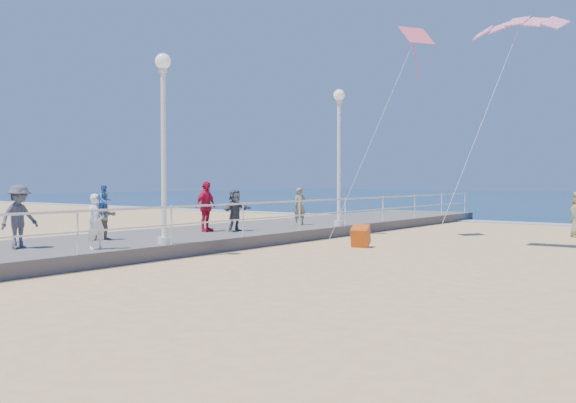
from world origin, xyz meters
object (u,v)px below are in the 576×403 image
Objects in this scene: lamp_post_mid at (163,128)px; spectator_1 at (104,216)px; spectator_3 at (206,206)px; spectator_6 at (300,206)px; spectator_5 at (235,210)px; box_kite at (361,238)px; lamp_post_far at (339,142)px; toddler_held at (105,201)px; woman_holding_toddler at (96,222)px; spectator_2 at (19,217)px.

spectator_1 is at bearing -172.60° from lamp_post_mid.
spectator_3 is 1.19× the size of spectator_6.
spectator_1 is 0.81× the size of spectator_3.
spectator_5 is 4.57m from box_kite.
lamp_post_far is 3.63× the size of spectator_5.
lamp_post_far reaches higher than box_kite.
toddler_held reaches higher than box_kite.
spectator_3 is at bearing 19.17° from woman_holding_toddler.
spectator_3 is (-2.08, -5.25, -2.38)m from lamp_post_far.
lamp_post_far is at bearing -19.06° from spectator_5.
spectator_6 is 2.46× the size of box_kite.
box_kite is at bearing -75.11° from spectator_3.
toddler_held is 6.48m from spectator_5.
woman_holding_toddler is at bearing -100.30° from lamp_post_mid.
lamp_post_far is (0.00, 9.00, 0.00)m from lamp_post_mid.
spectator_3 is at bearing -7.68° from spectator_2.
spectator_3 is at bearing 119.03° from lamp_post_mid.
spectator_2 reaches higher than box_kite.
spectator_1 is at bearing 56.08° from toddler_held.
spectator_3 is at bearing 19.41° from spectator_1.
lamp_post_far is at bearing 0.58° from woman_holding_toddler.
spectator_3 is (-1.72, 5.74, 0.16)m from woman_holding_toddler.
woman_holding_toddler is 0.97× the size of spectator_6.
spectator_3 is 4.65m from spectator_6.
spectator_3 reaches higher than spectator_2.
box_kite is at bearing -36.49° from spectator_2.
spectator_5 reaches higher than box_kite.
spectator_5 is (-1.40, 4.51, -2.53)m from lamp_post_mid.
spectator_2 is at bearing -154.31° from spectator_1.
box_kite is (4.96, 2.10, -0.98)m from spectator_3.
spectator_1 is at bearing 51.40° from woman_holding_toddler.
lamp_post_mid is at bearing -90.00° from lamp_post_far.
woman_holding_toddler is at bearing -108.65° from spectator_1.
spectator_5 is (-1.19, 6.34, -0.53)m from toddler_held.
lamp_post_far is 2.96m from spectator_6.
lamp_post_mid is at bearing -4.10° from toddler_held.
box_kite is at bearing 63.83° from lamp_post_mid.
lamp_post_far is at bearing 1.34° from toddler_held.
woman_holding_toddler is 2.10m from spectator_2.
spectator_5 is at bearing 11.58° from woman_holding_toddler.
toddler_held is at bearing -91.11° from lamp_post_far.
lamp_post_far reaches higher than spectator_6.
toddler_held reaches higher than spectator_2.
spectator_1 is at bearing -158.98° from spectator_6.
spectator_6 is (-1.41, 8.36, -2.52)m from lamp_post_mid.
spectator_3 reaches higher than box_kite.
spectator_5 reaches higher than woman_holding_toddler.
spectator_3 is (0.05, 6.85, 0.04)m from spectator_2.
lamp_post_mid is 2.72m from toddler_held.
spectator_6 is (0.88, 8.66, 0.02)m from spectator_1.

